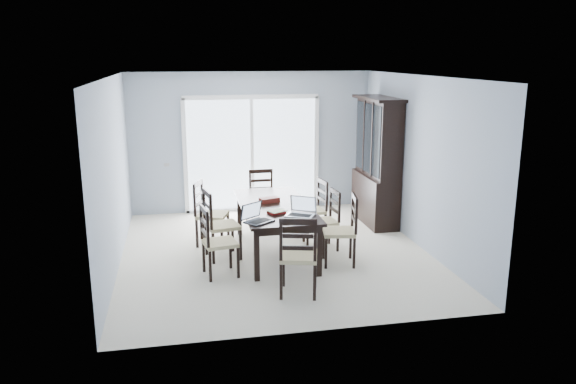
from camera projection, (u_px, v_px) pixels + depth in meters
name	position (u px, v px, depth m)	size (l,w,h in m)	color
floor	(275.00, 253.00, 8.42)	(5.00, 5.00, 0.00)	beige
ceiling	(274.00, 76.00, 7.80)	(5.00, 5.00, 0.00)	white
back_wall	(252.00, 142.00, 10.49)	(4.50, 0.02, 2.60)	#8F9BAB
wall_left	(113.00, 174.00, 7.68)	(0.02, 5.00, 2.60)	#8F9BAB
wall_right	(420.00, 162.00, 8.54)	(0.02, 5.00, 2.60)	#8F9BAB
balcony	(246.00, 199.00, 11.77)	(4.50, 2.00, 0.10)	gray
railing	(240.00, 162.00, 12.58)	(4.50, 0.06, 1.10)	#99999E
dining_table	(275.00, 210.00, 8.26)	(1.00, 2.20, 0.75)	black
china_hutch	(377.00, 163.00, 9.74)	(0.50, 1.38, 2.20)	black
sliding_door	(252.00, 154.00, 10.52)	(2.52, 0.05, 2.18)	silver
chair_left_near	(213.00, 234.00, 7.41)	(0.50, 0.49, 1.11)	black
chair_left_mid	(216.00, 217.00, 8.05)	(0.53, 0.52, 1.19)	black
chair_left_far	(206.00, 206.00, 8.69)	(0.57, 0.56, 1.16)	black
chair_right_near	(346.00, 222.00, 7.86)	(0.52, 0.50, 1.15)	black
chair_right_mid	(328.00, 213.00, 8.50)	(0.45, 0.44, 1.06)	black
chair_right_far	(316.00, 202.00, 9.05)	(0.47, 0.46, 1.09)	black
chair_end_near	(298.00, 248.00, 6.76)	(0.55, 0.56, 1.19)	black
chair_end_far	(262.00, 192.00, 9.68)	(0.42, 0.43, 1.12)	black
laptop_dark	(259.00, 218.00, 7.37)	(0.44, 0.41, 0.25)	black
laptop_silver	(300.00, 212.00, 7.64)	(0.45, 0.41, 0.26)	silver
book_stack	(277.00, 212.00, 7.80)	(0.29, 0.27, 0.04)	maroon
cell_phone	(286.00, 224.00, 7.28)	(0.11, 0.05, 0.01)	black
game_box	(269.00, 200.00, 8.36)	(0.29, 0.14, 0.07)	#501010
hot_tub	(205.00, 176.00, 11.43)	(2.09, 1.92, 0.96)	maroon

